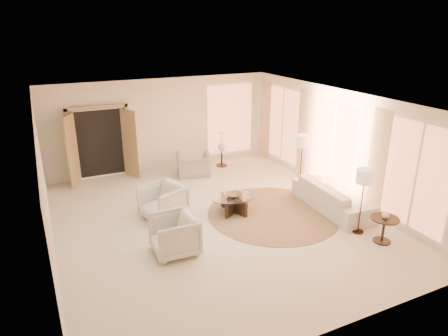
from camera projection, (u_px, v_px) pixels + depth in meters
name	position (u px, v px, depth m)	size (l,w,h in m)	color
room	(215.00, 164.00, 8.86)	(7.04, 8.04, 2.83)	beige
windows_right	(335.00, 145.00, 10.34)	(0.10, 6.40, 2.40)	#FC9864
window_back_corner	(230.00, 119.00, 13.15)	(1.70, 0.10, 2.40)	#FC9864
curtains_right	(312.00, 139.00, 11.10)	(0.06, 5.20, 2.60)	beige
french_doors	(101.00, 144.00, 11.45)	(1.95, 0.66, 2.16)	tan
area_rug	(273.00, 213.00, 9.65)	(3.17, 3.17, 0.01)	#4A361F
sofa	(333.00, 196.00, 9.78)	(2.29, 0.90, 0.67)	beige
armchair_left	(163.00, 200.00, 9.27)	(0.88, 0.83, 0.91)	beige
armchair_right	(174.00, 233.00, 7.87)	(0.86, 0.80, 0.88)	beige
accent_chair	(194.00, 161.00, 11.94)	(1.01, 0.65, 0.88)	#9D968F
coffee_table	(234.00, 202.00, 9.63)	(1.40, 1.40, 0.41)	black
end_table	(384.00, 225.00, 8.28)	(0.59, 0.59, 0.55)	black
side_table	(222.00, 156.00, 12.77)	(0.47, 0.47, 0.55)	black
floor_lamp_near	(303.00, 143.00, 10.70)	(0.37, 0.37, 1.52)	black
floor_lamp_far	(365.00, 179.00, 8.37)	(0.36, 0.36, 1.47)	black
bowl	(234.00, 195.00, 9.57)	(0.36, 0.36, 0.09)	brown
end_vase	(386.00, 215.00, 8.20)	(0.15, 0.15, 0.16)	silver
side_vase	(222.00, 145.00, 12.65)	(0.26, 0.26, 0.27)	silver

